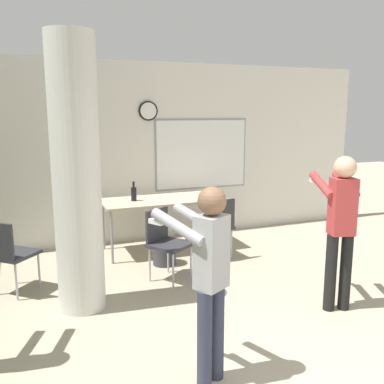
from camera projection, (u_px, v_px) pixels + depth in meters
The scene contains 10 objects.
wall_back at pixel (140, 153), 6.73m from camera, with size 8.00×0.15×2.80m.
support_pillar at pixel (76, 177), 4.28m from camera, with size 0.48×0.48×2.80m.
folding_table at pixel (163, 202), 6.30m from camera, with size 1.79×0.79×0.77m.
bottle_on_table at pixel (134, 193), 6.14m from camera, with size 0.08×0.08×0.28m.
waste_bin at pixel (164, 252), 5.78m from camera, with size 0.31×0.31×0.34m.
chair_near_pillar at pixel (9, 251), 4.76m from camera, with size 0.62×0.62×0.87m.
chair_table_right at pixel (217, 223), 5.94m from camera, with size 0.49×0.49×0.87m.
chair_table_front at pixel (166, 239), 5.21m from camera, with size 0.61×0.61×0.87m.
person_playing_side at pixel (340, 221), 4.34m from camera, with size 0.46×0.67×1.61m.
person_playing_front at pixel (209, 270), 3.13m from camera, with size 0.52×0.61×1.52m.
Camera 1 is at (-1.67, -1.51, 2.05)m, focal length 40.00 mm.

